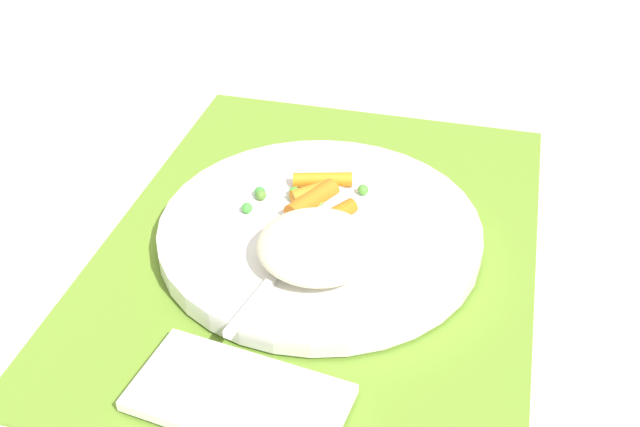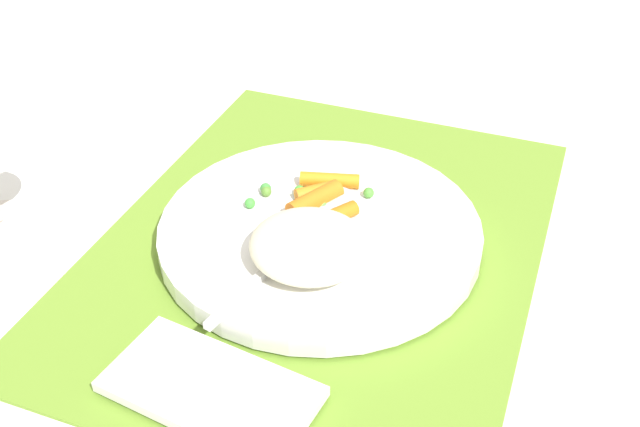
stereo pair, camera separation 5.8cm
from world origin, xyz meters
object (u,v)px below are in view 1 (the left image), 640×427
at_px(napkin, 239,397).
at_px(plate, 320,232).
at_px(fork, 305,240).
at_px(carrot_portion, 318,198).
at_px(rice_mound, 317,246).

bearing_deg(napkin, plate, -3.03).
bearing_deg(fork, carrot_portion, 2.19).
bearing_deg(plate, fork, 168.24).
height_order(plate, carrot_portion, carrot_portion).
bearing_deg(rice_mound, fork, 35.20).
bearing_deg(plate, carrot_portion, 16.86).
relative_size(rice_mound, napkin, 0.66).
distance_m(fork, napkin, 0.15).
xyz_separation_m(fork, napkin, (-0.15, 0.00, -0.02)).
height_order(plate, rice_mound, rice_mound).
relative_size(plate, carrot_portion, 3.00).
xyz_separation_m(plate, napkin, (-0.18, 0.01, -0.00)).
distance_m(plate, carrot_portion, 0.03).
bearing_deg(fork, napkin, 178.58).
bearing_deg(carrot_portion, napkin, 179.52).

